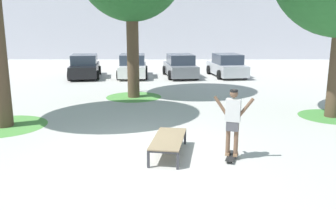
{
  "coord_description": "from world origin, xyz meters",
  "views": [
    {
      "loc": [
        0.73,
        -8.9,
        3.29
      ],
      "look_at": [
        0.74,
        1.3,
        1.0
      ],
      "focal_mm": 37.67,
      "sensor_mm": 36.0,
      "label": 1
    }
  ],
  "objects_px": {
    "car_grey": "(180,66)",
    "skate_box": "(168,140)",
    "skater": "(233,118)",
    "skateboard": "(231,156)",
    "car_silver": "(226,66)",
    "light_post": "(130,15)",
    "car_white": "(132,67)",
    "car_black": "(84,67)"
  },
  "relations": [
    {
      "from": "skate_box",
      "to": "car_white",
      "type": "height_order",
      "value": "car_white"
    },
    {
      "from": "skate_box",
      "to": "car_white",
      "type": "bearing_deg",
      "value": 99.17
    },
    {
      "from": "car_white",
      "to": "car_grey",
      "type": "relative_size",
      "value": 0.97
    },
    {
      "from": "car_white",
      "to": "skate_box",
      "type": "bearing_deg",
      "value": -80.83
    },
    {
      "from": "skateboard",
      "to": "car_silver",
      "type": "relative_size",
      "value": 0.19
    },
    {
      "from": "skater",
      "to": "car_grey",
      "type": "height_order",
      "value": "skater"
    },
    {
      "from": "light_post",
      "to": "car_grey",
      "type": "bearing_deg",
      "value": 64.32
    },
    {
      "from": "skateboard",
      "to": "car_black",
      "type": "relative_size",
      "value": 0.19
    },
    {
      "from": "skate_box",
      "to": "skater",
      "type": "height_order",
      "value": "skater"
    },
    {
      "from": "skater",
      "to": "car_black",
      "type": "bearing_deg",
      "value": 115.82
    },
    {
      "from": "skate_box",
      "to": "light_post",
      "type": "height_order",
      "value": "light_post"
    },
    {
      "from": "skater",
      "to": "car_grey",
      "type": "xyz_separation_m",
      "value": [
        -0.81,
        14.78,
        -0.38
      ]
    },
    {
      "from": "car_grey",
      "to": "skate_box",
      "type": "bearing_deg",
      "value": -93.11
    },
    {
      "from": "skater",
      "to": "car_grey",
      "type": "relative_size",
      "value": 0.38
    },
    {
      "from": "car_silver",
      "to": "skate_box",
      "type": "bearing_deg",
      "value": -104.85
    },
    {
      "from": "skater",
      "to": "car_silver",
      "type": "bearing_deg",
      "value": 81.26
    },
    {
      "from": "light_post",
      "to": "car_silver",
      "type": "bearing_deg",
      "value": 44.85
    },
    {
      "from": "car_grey",
      "to": "car_silver",
      "type": "relative_size",
      "value": 1.0
    },
    {
      "from": "skateboard",
      "to": "skater",
      "type": "xyz_separation_m",
      "value": [
        0.0,
        0.0,
        0.99
      ]
    },
    {
      "from": "car_white",
      "to": "car_grey",
      "type": "bearing_deg",
      "value": 0.72
    },
    {
      "from": "skater",
      "to": "car_white",
      "type": "height_order",
      "value": "skater"
    },
    {
      "from": "car_grey",
      "to": "skater",
      "type": "bearing_deg",
      "value": -86.87
    },
    {
      "from": "skateboard",
      "to": "car_grey",
      "type": "bearing_deg",
      "value": 93.12
    },
    {
      "from": "skater",
      "to": "skate_box",
      "type": "bearing_deg",
      "value": 169.37
    },
    {
      "from": "skater",
      "to": "light_post",
      "type": "relative_size",
      "value": 0.29
    },
    {
      "from": "car_silver",
      "to": "car_grey",
      "type": "bearing_deg",
      "value": -175.75
    },
    {
      "from": "car_grey",
      "to": "light_post",
      "type": "relative_size",
      "value": 0.75
    },
    {
      "from": "skater",
      "to": "light_post",
      "type": "distance_m",
      "value": 10.28
    },
    {
      "from": "car_grey",
      "to": "light_post",
      "type": "distance_m",
      "value": 6.86
    },
    {
      "from": "skate_box",
      "to": "skateboard",
      "type": "relative_size",
      "value": 2.42
    },
    {
      "from": "skate_box",
      "to": "light_post",
      "type": "xyz_separation_m",
      "value": [
        -1.86,
        8.98,
        3.41
      ]
    },
    {
      "from": "car_silver",
      "to": "light_post",
      "type": "distance_m",
      "value": 8.71
    },
    {
      "from": "skateboard",
      "to": "car_silver",
      "type": "bearing_deg",
      "value": 81.26
    },
    {
      "from": "skate_box",
      "to": "car_grey",
      "type": "height_order",
      "value": "car_grey"
    },
    {
      "from": "car_black",
      "to": "car_silver",
      "type": "bearing_deg",
      "value": 2.86
    },
    {
      "from": "skate_box",
      "to": "skateboard",
      "type": "bearing_deg",
      "value": -10.69
    },
    {
      "from": "car_black",
      "to": "car_silver",
      "type": "relative_size",
      "value": 1.0
    },
    {
      "from": "car_grey",
      "to": "light_post",
      "type": "xyz_separation_m",
      "value": [
        -2.64,
        -5.5,
        3.13
      ]
    },
    {
      "from": "skateboard",
      "to": "skate_box",
      "type": "bearing_deg",
      "value": 169.31
    },
    {
      "from": "light_post",
      "to": "skate_box",
      "type": "bearing_deg",
      "value": -78.32
    },
    {
      "from": "skateboard",
      "to": "car_silver",
      "type": "distance_m",
      "value": 15.2
    },
    {
      "from": "car_grey",
      "to": "car_black",
      "type": "bearing_deg",
      "value": -177.83
    }
  ]
}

